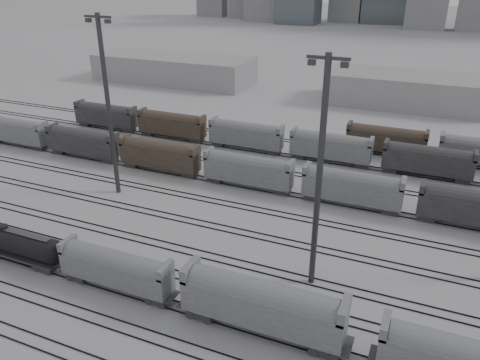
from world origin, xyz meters
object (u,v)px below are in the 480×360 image
at_px(hopper_car_a, 116,267).
at_px(light_mast_c, 320,173).
at_px(hopper_car_b, 262,303).
at_px(tank_car_b, 6,240).

bearing_deg(hopper_car_a, light_mast_c, 26.72).
distance_m(hopper_car_a, light_mast_c, 24.84).
distance_m(hopper_car_a, hopper_car_b, 17.48).
bearing_deg(tank_car_b, hopper_car_a, 0.00).
xyz_separation_m(tank_car_b, light_mast_c, (36.53, 10.03, 11.41)).
height_order(hopper_car_b, light_mast_c, light_mast_c).
xyz_separation_m(hopper_car_a, light_mast_c, (19.92, 10.03, 10.93)).
relative_size(hopper_car_a, hopper_car_b, 0.83).
relative_size(hopper_car_b, light_mast_c, 0.63).
bearing_deg(hopper_car_b, light_mast_c, 76.24).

